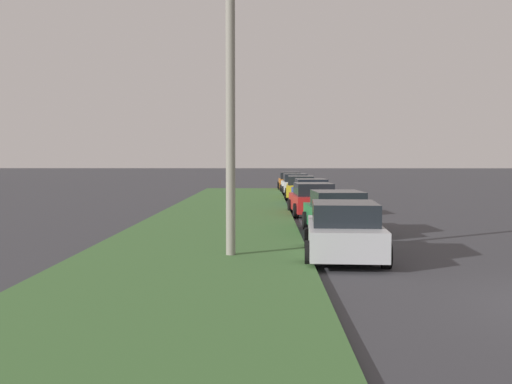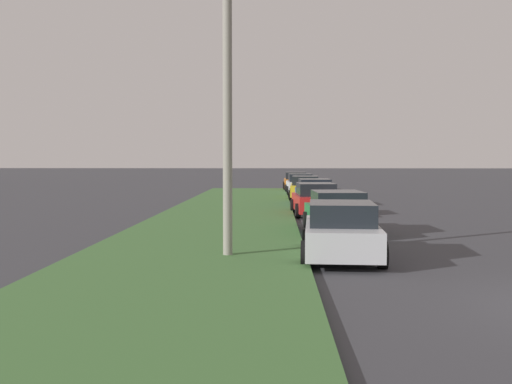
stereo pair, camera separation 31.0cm
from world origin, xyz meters
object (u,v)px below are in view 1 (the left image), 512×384
Objects in this scene: parked_car_white at (295,184)px; parked_car_red at (313,200)px; parked_car_blue at (311,193)px; parked_car_yellow at (301,188)px; parked_car_orange at (290,181)px; parked_car_green at (337,213)px; streetlight at (244,87)px; parked_car_silver at (344,231)px.

parked_car_red is at bearing 178.57° from parked_car_white.
parked_car_yellow is at bearing 0.60° from parked_car_blue.
parked_car_orange is (5.57, 0.13, 0.00)m from parked_car_white.
streetlight is (-5.39, 2.97, 3.67)m from parked_car_green.
parked_car_yellow is 5.37m from parked_car_white.
parked_car_yellow is 1.02× the size of parked_car_orange.
parked_car_silver and parked_car_blue have the same top height.
parked_car_red is at bearing -12.38° from streetlight.
parked_car_yellow is 23.68m from streetlight.
parked_car_green is 23.21m from parked_car_white.
parked_car_white is (5.37, 0.12, 0.00)m from parked_car_yellow.
parked_car_blue is at bearing -6.09° from parked_car_red.
parked_car_yellow is at bearing -6.72° from streetlight.
parked_car_green is at bearing -28.84° from streetlight.
parked_car_silver and parked_car_white have the same top height.
parked_car_blue is at bearing -179.74° from parked_car_white.
parked_car_orange is at bearing -4.16° from streetlight.
parked_car_white is at bearing -2.80° from parked_car_red.
parked_car_blue is 5.50m from parked_car_yellow.
streetlight is (-0.09, 2.55, 3.67)m from parked_car_silver.
parked_car_yellow and parked_car_white have the same top height.
parked_car_white is 5.58m from parked_car_orange.
parked_car_orange is (34.09, 0.07, 0.00)m from parked_car_silver.
parked_car_yellow and parked_car_orange have the same top height.
parked_car_green is 12.34m from parked_car_blue.
streetlight reaches higher than parked_car_red.
parked_car_green is 1.00× the size of parked_car_yellow.
parked_car_red is 22.03m from parked_car_orange.
parked_car_yellow is (17.84, 0.23, 0.00)m from parked_car_green.
parked_car_orange is (22.02, 0.18, 0.00)m from parked_car_red.
parked_car_yellow is at bearing -178.69° from parked_car_orange.
parked_car_silver is 1.00× the size of parked_car_green.
parked_car_silver is 1.01× the size of parked_car_yellow.
parked_car_red and parked_car_orange have the same top height.
streetlight reaches higher than parked_car_yellow.
parked_car_silver and parked_car_orange have the same top height.
parked_car_green is 1.02× the size of parked_car_orange.
streetlight is (-34.18, 2.48, 3.67)m from parked_car_orange.
parked_car_green is 7.17m from streetlight.
streetlight is (-23.23, 2.74, 3.67)m from parked_car_yellow.
parked_car_green and parked_car_blue have the same top height.
streetlight reaches higher than parked_car_silver.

